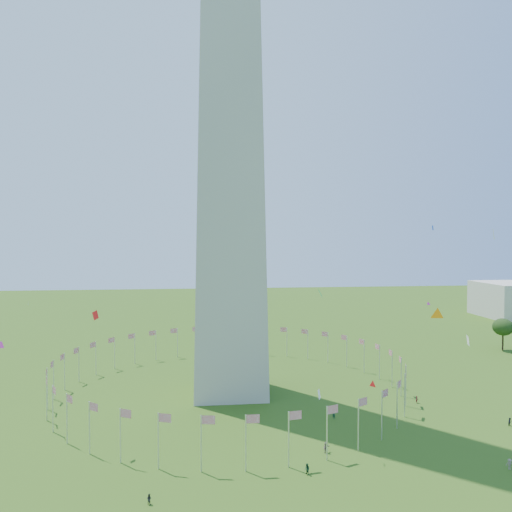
# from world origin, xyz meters

# --- Properties ---
(ground) EXTENTS (600.00, 600.00, 0.00)m
(ground) POSITION_xyz_m (0.00, 0.00, 0.00)
(ground) COLOR #2B4C11
(ground) RESTS_ON ground
(washington_monument) EXTENTS (16.80, 16.80, 169.00)m
(washington_monument) POSITION_xyz_m (0.00, 50.00, 84.50)
(washington_monument) COLOR #BBB7A7
(washington_monument) RESTS_ON ground
(flag_ring) EXTENTS (80.24, 80.24, 9.00)m
(flag_ring) POSITION_xyz_m (-0.00, 50.00, 4.50)
(flag_ring) COLOR silver
(flag_ring) RESTS_ON ground
(crowd) EXTENTS (98.00, 74.77, 1.99)m
(crowd) POSITION_xyz_m (6.27, -3.15, 0.89)
(crowd) COLOR #1F2A49
(crowd) RESTS_ON ground
(kites_aloft) EXTENTS (107.76, 57.53, 35.44)m
(kites_aloft) POSITION_xyz_m (19.11, 23.73, 20.04)
(kites_aloft) COLOR orange
(kites_aloft) RESTS_ON ground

